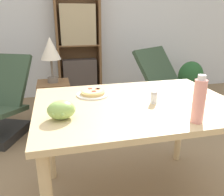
{
  "coord_description": "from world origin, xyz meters",
  "views": [
    {
      "loc": [
        -0.55,
        -1.38,
        1.3
      ],
      "look_at": [
        -0.23,
        -0.08,
        0.83
      ],
      "focal_mm": 38.0,
      "sensor_mm": 36.0,
      "label": 1
    }
  ],
  "objects_px": {
    "drink_bottle": "(199,101)",
    "bookshelf": "(79,50)",
    "salt_shaker": "(154,98)",
    "pizza_on_plate": "(93,93)",
    "side_table": "(55,109)",
    "potted_plant_floor": "(190,78)",
    "table_lamp": "(50,51)",
    "lounge_chair_far": "(167,94)",
    "grape_bunch": "(61,110)"
  },
  "relations": [
    {
      "from": "drink_bottle",
      "to": "table_lamp",
      "type": "distance_m",
      "value": 1.72
    },
    {
      "from": "grape_bunch",
      "to": "table_lamp",
      "type": "bearing_deg",
      "value": 91.96
    },
    {
      "from": "grape_bunch",
      "to": "side_table",
      "type": "height_order",
      "value": "grape_bunch"
    },
    {
      "from": "drink_bottle",
      "to": "bookshelf",
      "type": "bearing_deg",
      "value": 96.14
    },
    {
      "from": "table_lamp",
      "to": "potted_plant_floor",
      "type": "height_order",
      "value": "table_lamp"
    },
    {
      "from": "salt_shaker",
      "to": "grape_bunch",
      "type": "bearing_deg",
      "value": -169.69
    },
    {
      "from": "salt_shaker",
      "to": "table_lamp",
      "type": "height_order",
      "value": "table_lamp"
    },
    {
      "from": "lounge_chair_far",
      "to": "side_table",
      "type": "distance_m",
      "value": 1.51
    },
    {
      "from": "pizza_on_plate",
      "to": "lounge_chair_far",
      "type": "distance_m",
      "value": 1.81
    },
    {
      "from": "side_table",
      "to": "table_lamp",
      "type": "xyz_separation_m",
      "value": [
        0.0,
        0.0,
        0.65
      ]
    },
    {
      "from": "drink_bottle",
      "to": "side_table",
      "type": "bearing_deg",
      "value": 115.09
    },
    {
      "from": "drink_bottle",
      "to": "side_table",
      "type": "distance_m",
      "value": 1.82
    },
    {
      "from": "salt_shaker",
      "to": "potted_plant_floor",
      "type": "bearing_deg",
      "value": 52.98
    },
    {
      "from": "bookshelf",
      "to": "pizza_on_plate",
      "type": "bearing_deg",
      "value": -93.78
    },
    {
      "from": "salt_shaker",
      "to": "bookshelf",
      "type": "height_order",
      "value": "bookshelf"
    },
    {
      "from": "lounge_chair_far",
      "to": "table_lamp",
      "type": "relative_size",
      "value": 2.08
    },
    {
      "from": "side_table",
      "to": "grape_bunch",
      "type": "bearing_deg",
      "value": -88.04
    },
    {
      "from": "pizza_on_plate",
      "to": "side_table",
      "type": "relative_size",
      "value": 0.36
    },
    {
      "from": "lounge_chair_far",
      "to": "side_table",
      "type": "height_order",
      "value": "lounge_chair_far"
    },
    {
      "from": "salt_shaker",
      "to": "side_table",
      "type": "distance_m",
      "value": 1.48
    },
    {
      "from": "side_table",
      "to": "potted_plant_floor",
      "type": "distance_m",
      "value": 2.39
    },
    {
      "from": "table_lamp",
      "to": "drink_bottle",
      "type": "bearing_deg",
      "value": -64.91
    },
    {
      "from": "lounge_chair_far",
      "to": "bookshelf",
      "type": "xyz_separation_m",
      "value": [
        -1.06,
        1.04,
        0.5
      ]
    },
    {
      "from": "grape_bunch",
      "to": "side_table",
      "type": "bearing_deg",
      "value": 91.96
    },
    {
      "from": "pizza_on_plate",
      "to": "side_table",
      "type": "xyz_separation_m",
      "value": [
        -0.27,
        0.99,
        -0.48
      ]
    },
    {
      "from": "pizza_on_plate",
      "to": "potted_plant_floor",
      "type": "height_order",
      "value": "pizza_on_plate"
    },
    {
      "from": "grape_bunch",
      "to": "side_table",
      "type": "xyz_separation_m",
      "value": [
        -0.05,
        1.35,
        -0.51
      ]
    },
    {
      "from": "grape_bunch",
      "to": "drink_bottle",
      "type": "bearing_deg",
      "value": -17.08
    },
    {
      "from": "lounge_chair_far",
      "to": "table_lamp",
      "type": "bearing_deg",
      "value": 156.33
    },
    {
      "from": "salt_shaker",
      "to": "bookshelf",
      "type": "bearing_deg",
      "value": 94.53
    },
    {
      "from": "side_table",
      "to": "table_lamp",
      "type": "bearing_deg",
      "value": 0.0
    },
    {
      "from": "drink_bottle",
      "to": "grape_bunch",
      "type": "bearing_deg",
      "value": 162.92
    },
    {
      "from": "bookshelf",
      "to": "table_lamp",
      "type": "distance_m",
      "value": 1.36
    },
    {
      "from": "grape_bunch",
      "to": "lounge_chair_far",
      "type": "bearing_deg",
      "value": 47.92
    },
    {
      "from": "table_lamp",
      "to": "potted_plant_floor",
      "type": "distance_m",
      "value": 2.48
    },
    {
      "from": "bookshelf",
      "to": "potted_plant_floor",
      "type": "bearing_deg",
      "value": -12.75
    },
    {
      "from": "potted_plant_floor",
      "to": "drink_bottle",
      "type": "bearing_deg",
      "value": -121.52
    },
    {
      "from": "grape_bunch",
      "to": "table_lamp",
      "type": "relative_size",
      "value": 0.31
    },
    {
      "from": "bookshelf",
      "to": "potted_plant_floor",
      "type": "height_order",
      "value": "bookshelf"
    },
    {
      "from": "potted_plant_floor",
      "to": "table_lamp",
      "type": "bearing_deg",
      "value": -158.48
    },
    {
      "from": "bookshelf",
      "to": "side_table",
      "type": "height_order",
      "value": "bookshelf"
    },
    {
      "from": "pizza_on_plate",
      "to": "bookshelf",
      "type": "bearing_deg",
      "value": 86.22
    },
    {
      "from": "drink_bottle",
      "to": "table_lamp",
      "type": "relative_size",
      "value": 0.53
    },
    {
      "from": "side_table",
      "to": "table_lamp",
      "type": "distance_m",
      "value": 0.65
    },
    {
      "from": "pizza_on_plate",
      "to": "grape_bunch",
      "type": "bearing_deg",
      "value": -122.56
    },
    {
      "from": "bookshelf",
      "to": "salt_shaker",
      "type": "bearing_deg",
      "value": -85.47
    },
    {
      "from": "grape_bunch",
      "to": "lounge_chair_far",
      "type": "height_order",
      "value": "lounge_chair_far"
    },
    {
      "from": "bookshelf",
      "to": "side_table",
      "type": "relative_size",
      "value": 2.77
    },
    {
      "from": "lounge_chair_far",
      "to": "table_lamp",
      "type": "distance_m",
      "value": 1.65
    },
    {
      "from": "bookshelf",
      "to": "grape_bunch",
      "type": "bearing_deg",
      "value": -98.18
    }
  ]
}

